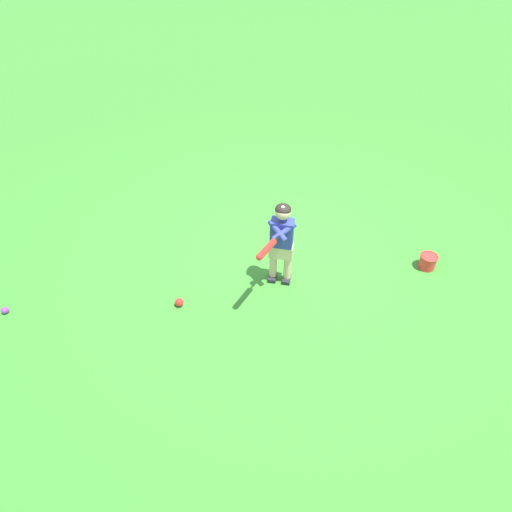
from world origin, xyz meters
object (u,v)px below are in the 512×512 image
child_batter (281,239)px  play_ball_far_left (5,310)px  play_ball_center_lawn (179,302)px  toy_bucket (428,261)px

child_batter → play_ball_far_left: (0.44, 3.09, -0.61)m
play_ball_far_left → play_ball_center_lawn: play_ball_center_lawn is taller
toy_bucket → play_ball_far_left: bearing=81.2°
play_ball_center_lawn → child_batter: bearing=-88.3°
child_batter → play_ball_far_left: child_batter is taller
child_batter → play_ball_far_left: bearing=81.9°
child_batter → play_ball_far_left: 3.18m
play_ball_far_left → play_ball_center_lawn: size_ratio=0.80×
child_batter → play_ball_center_lawn: size_ratio=10.98×
child_batter → play_ball_center_lawn: (-0.04, 1.21, -0.60)m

